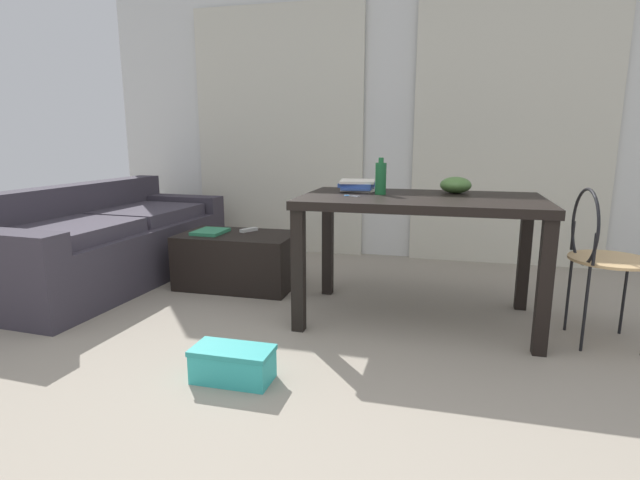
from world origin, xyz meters
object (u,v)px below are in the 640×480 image
Objects in this scene: book_stack at (358,185)px; shoebox at (233,364)px; coffee_table at (238,260)px; tv_remote_primary at (249,230)px; couch at (105,243)px; bottle_near at (381,178)px; magazine at (210,232)px; craft_table at (420,213)px; bowl at (456,185)px; wire_chair at (598,248)px; scissors at (350,196)px.

book_stack is 1.45m from shoebox.
coffee_table is 0.24m from tv_remote_primary.
couch is 2.22m from bottle_near.
magazine is at bearing 173.49° from book_stack.
couch is 1.49× the size of craft_table.
couch is 5.60× the size of shoebox.
tv_remote_primary is at bearing 170.63° from bowl.
bottle_near reaches higher than craft_table.
wire_chair is at bearing -5.95° from couch.
bowl reaches higher than tv_remote_primary.
craft_table is at bearing -130.70° from bowl.
craft_table is at bearing 52.81° from shoebox.
couch is 0.86m from magazine.
bottle_near is (-1.18, 0.16, 0.33)m from wire_chair.
coffee_table is 1.11m from book_stack.
tv_remote_primary is (-1.29, 0.47, -0.25)m from craft_table.
scissors is 0.40× the size of magazine.
book_stack reaches higher than couch.
couch reaches higher than tv_remote_primary.
couch is 2.46× the size of coffee_table.
bowl is at bearing -2.67° from magazine.
couch is 2.05m from shoebox.
bowl reaches higher than magazine.
craft_table is at bearing -5.69° from couch.
bowl is 0.68m from scissors.
book_stack is 0.30m from scissors.
shoebox is at bearing -37.57° from couch.
bottle_near is 0.23m from scissors.
tv_remote_primary is 1.61m from shoebox.
bottle_near is 0.60× the size of shoebox.
scissors is (-1.34, 0.02, 0.23)m from wire_chair.
shoebox is (1.62, -1.24, -0.21)m from couch.
shoebox is at bearing -67.36° from coffee_table.
craft_table reaches higher than couch.
tv_remote_primary is (-0.88, 0.27, -0.38)m from book_stack.
tv_remote_primary is at bearing 165.34° from wire_chair.
couch is at bearing -172.65° from magazine.
tv_remote_primary is at bearing 159.85° from craft_table.
craft_table is at bearing -11.86° from bottle_near.
book_stack is (-0.41, 0.21, 0.14)m from craft_table.
wire_chair is 2.30m from tv_remote_primary.
wire_chair is 1.97m from shoebox.
coffee_table is 1.49m from shoebox.
book_stack is 0.77× the size of shoebox.
coffee_table is 1.46m from craft_table.
shoebox is (0.53, -1.48, -0.33)m from tv_remote_primary.
bowl reaches higher than shoebox.
craft_table is 9.66× the size of tv_remote_primary.
scissors is (0.93, -0.45, 0.56)m from coffee_table.
scissors reaches higher than magazine.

